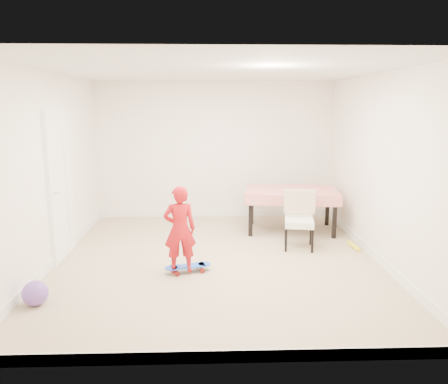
{
  "coord_description": "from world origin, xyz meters",
  "views": [
    {
      "loc": [
        -0.11,
        -5.85,
        2.17
      ],
      "look_at": [
        0.1,
        0.2,
        0.95
      ],
      "focal_mm": 35.0,
      "sensor_mm": 36.0,
      "label": 1
    }
  ],
  "objects_px": {
    "dining_table": "(291,210)",
    "balloon": "(35,293)",
    "dining_chair": "(299,220)",
    "child": "(180,232)",
    "skateboard": "(188,269)"
  },
  "relations": [
    {
      "from": "dining_table",
      "to": "balloon",
      "type": "relative_size",
      "value": 5.58
    },
    {
      "from": "dining_chair",
      "to": "child",
      "type": "bearing_deg",
      "value": -141.14
    },
    {
      "from": "dining_chair",
      "to": "skateboard",
      "type": "distance_m",
      "value": 1.93
    },
    {
      "from": "child",
      "to": "balloon",
      "type": "height_order",
      "value": "child"
    },
    {
      "from": "balloon",
      "to": "skateboard",
      "type": "bearing_deg",
      "value": 29.22
    },
    {
      "from": "child",
      "to": "skateboard",
      "type": "bearing_deg",
      "value": -158.57
    },
    {
      "from": "dining_chair",
      "to": "balloon",
      "type": "bearing_deg",
      "value": -141.22
    },
    {
      "from": "dining_table",
      "to": "dining_chair",
      "type": "height_order",
      "value": "dining_chair"
    },
    {
      "from": "dining_table",
      "to": "skateboard",
      "type": "relative_size",
      "value": 2.56
    },
    {
      "from": "dining_table",
      "to": "skateboard",
      "type": "distance_m",
      "value": 2.57
    },
    {
      "from": "dining_table",
      "to": "balloon",
      "type": "height_order",
      "value": "dining_table"
    },
    {
      "from": "dining_table",
      "to": "balloon",
      "type": "distance_m",
      "value": 4.36
    },
    {
      "from": "dining_table",
      "to": "dining_chair",
      "type": "bearing_deg",
      "value": -86.17
    },
    {
      "from": "skateboard",
      "to": "balloon",
      "type": "relative_size",
      "value": 2.18
    },
    {
      "from": "skateboard",
      "to": "dining_table",
      "type": "bearing_deg",
      "value": 31.67
    }
  ]
}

